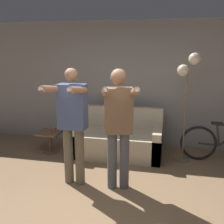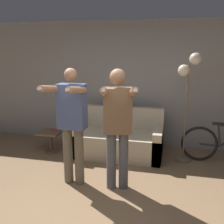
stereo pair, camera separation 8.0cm
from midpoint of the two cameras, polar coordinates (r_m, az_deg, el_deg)
ground_plane at (r=3.42m, az=-6.32°, el=-22.77°), size 16.00×16.00×0.00m
wall_back at (r=5.58m, az=2.65°, el=6.05°), size 10.00×0.05×2.60m
couch at (r=5.17m, az=0.74°, el=-6.07°), size 1.72×0.87×0.89m
person_left at (r=3.87m, az=-9.23°, el=-1.69°), size 0.50×0.68×1.77m
person_right at (r=3.68m, az=0.81°, el=-2.19°), size 0.58×0.74×1.77m
cat at (r=5.30m, az=1.39°, el=2.12°), size 0.42×0.13×0.19m
floor_lamp at (r=4.80m, az=15.73°, el=7.15°), size 0.39×0.32×1.97m
side_table at (r=5.42m, az=-13.83°, el=-5.44°), size 0.43×0.43×0.42m
cup at (r=5.40m, az=-13.03°, el=-3.71°), size 0.08×0.08×0.08m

